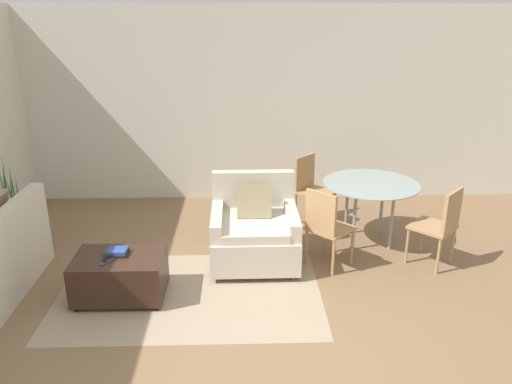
# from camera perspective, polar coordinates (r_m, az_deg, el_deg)

# --- Properties ---
(ground_plane) EXTENTS (20.00, 20.00, 0.00)m
(ground_plane) POSITION_cam_1_polar(r_m,az_deg,el_deg) (4.37, 0.51, -17.49)
(ground_plane) COLOR brown
(wall_back) EXTENTS (12.00, 0.06, 2.75)m
(wall_back) POSITION_cam_1_polar(r_m,az_deg,el_deg) (7.23, -0.58, 9.81)
(wall_back) COLOR beige
(wall_back) RESTS_ON ground_plane
(area_rug) EXTENTS (2.61, 1.65, 0.01)m
(area_rug) POSITION_cam_1_polar(r_m,az_deg,el_deg) (5.13, -7.56, -11.39)
(area_rug) COLOR gray
(area_rug) RESTS_ON ground_plane
(armchair) EXTENTS (0.94, 0.94, 0.94)m
(armchair) POSITION_cam_1_polar(r_m,az_deg,el_deg) (5.53, -0.19, -4.54)
(armchair) COLOR beige
(armchair) RESTS_ON ground_plane
(ottoman) EXTENTS (0.86, 0.58, 0.44)m
(ottoman) POSITION_cam_1_polar(r_m,az_deg,el_deg) (5.09, -15.26, -9.14)
(ottoman) COLOR #382319
(ottoman) RESTS_ON ground_plane
(book_stack) EXTENTS (0.20, 0.18, 0.05)m
(book_stack) POSITION_cam_1_polar(r_m,az_deg,el_deg) (5.04, -15.51, -6.61)
(book_stack) COLOR black
(book_stack) RESTS_ON ottoman
(tv_remote_primary) EXTENTS (0.13, 0.16, 0.01)m
(tv_remote_primary) POSITION_cam_1_polar(r_m,az_deg,el_deg) (4.93, -16.68, -7.65)
(tv_remote_primary) COLOR #333338
(tv_remote_primary) RESTS_ON ottoman
(tv_remote_secondary) EXTENTS (0.08, 0.17, 0.01)m
(tv_remote_secondary) POSITION_cam_1_polar(r_m,az_deg,el_deg) (4.99, -16.96, -7.30)
(tv_remote_secondary) COLOR black
(tv_remote_secondary) RESTS_ON ottoman
(potted_plant) EXTENTS (0.36, 0.36, 1.11)m
(potted_plant) POSITION_cam_1_polar(r_m,az_deg,el_deg) (6.62, -25.79, -3.39)
(potted_plant) COLOR brown
(potted_plant) RESTS_ON ground_plane
(dining_table) EXTENTS (1.12, 1.12, 0.75)m
(dining_table) POSITION_cam_1_polar(r_m,az_deg,el_deg) (6.03, 12.95, 0.26)
(dining_table) COLOR #8C9E99
(dining_table) RESTS_ON ground_plane
(dining_chair_near_left) EXTENTS (0.59, 0.59, 0.90)m
(dining_chair_near_left) POSITION_cam_1_polar(r_m,az_deg,el_deg) (5.39, 7.98, -3.60)
(dining_chair_near_left) COLOR tan
(dining_chair_near_left) RESTS_ON ground_plane
(dining_chair_near_right) EXTENTS (0.59, 0.59, 0.90)m
(dining_chair_near_right) POSITION_cam_1_polar(r_m,az_deg,el_deg) (5.73, 20.39, -3.26)
(dining_chair_near_right) COLOR tan
(dining_chair_near_right) RESTS_ON ground_plane
(dining_chair_far_left) EXTENTS (0.59, 0.59, 0.90)m
(dining_chair_far_left) POSITION_cam_1_polar(r_m,az_deg,el_deg) (6.53, 6.23, 0.78)
(dining_chair_far_left) COLOR tan
(dining_chair_far_left) RESTS_ON ground_plane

